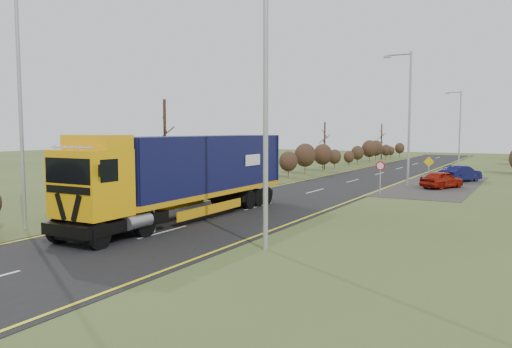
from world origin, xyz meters
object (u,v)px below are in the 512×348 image
object	(u,v)px
car_red_hatchback	(442,180)
streetlight_near	(262,95)
lorry	(188,171)
speed_sign	(380,171)
car_blue_sedan	(461,174)

from	to	relation	value
car_red_hatchback	streetlight_near	xyz separation A→B (m)	(-2.38, -22.60, 4.77)
lorry	speed_sign	size ratio (longest dim) A/B	6.68
lorry	speed_sign	distance (m)	14.62
streetlight_near	car_blue_sedan	bearing A→B (deg)	83.99
car_red_hatchback	streetlight_near	distance (m)	23.22
streetlight_near	speed_sign	world-z (taller)	streetlight_near
lorry	car_blue_sedan	bearing A→B (deg)	69.33
lorry	car_red_hatchback	distance (m)	20.83
car_blue_sedan	streetlight_near	xyz separation A→B (m)	(-2.96, -28.09, 4.74)
car_blue_sedan	car_red_hatchback	bearing A→B (deg)	109.83
streetlight_near	lorry	bearing A→B (deg)	148.97
speed_sign	car_red_hatchback	bearing A→B (deg)	61.26
car_blue_sedan	lorry	bearing A→B (deg)	95.86
car_red_hatchback	lorry	bearing A→B (deg)	91.03
streetlight_near	speed_sign	distance (m)	17.61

